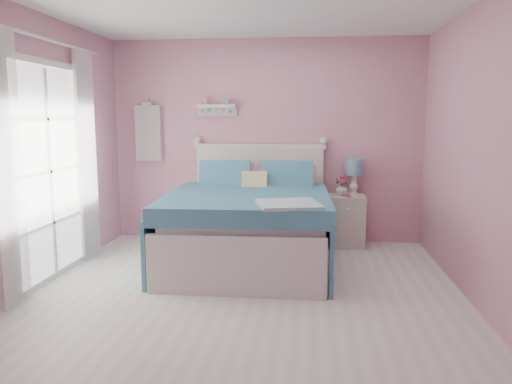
% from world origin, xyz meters
% --- Properties ---
extents(floor, '(4.50, 4.50, 0.00)m').
position_xyz_m(floor, '(0.00, 0.00, 0.00)').
color(floor, silver).
rests_on(floor, ground).
extents(room_shell, '(4.50, 4.50, 4.50)m').
position_xyz_m(room_shell, '(0.00, 0.00, 1.58)').
color(room_shell, '#CA8094').
rests_on(room_shell, floor).
extents(bed, '(1.78, 2.21, 1.27)m').
position_xyz_m(bed, '(-0.08, 1.15, 0.42)').
color(bed, silver).
rests_on(bed, floor).
extents(nightstand, '(0.44, 0.44, 0.64)m').
position_xyz_m(nightstand, '(1.04, 2.01, 0.32)').
color(nightstand, beige).
rests_on(nightstand, floor).
extents(table_lamp, '(0.23, 0.23, 0.46)m').
position_xyz_m(table_lamp, '(1.13, 2.09, 0.96)').
color(table_lamp, white).
rests_on(table_lamp, nightstand).
extents(vase, '(0.19, 0.19, 0.16)m').
position_xyz_m(vase, '(0.97, 2.05, 0.72)').
color(vase, silver).
rests_on(vase, nightstand).
extents(teacup, '(0.11, 0.11, 0.07)m').
position_xyz_m(teacup, '(1.03, 1.90, 0.68)').
color(teacup, '#C28292').
rests_on(teacup, nightstand).
extents(roses, '(0.14, 0.11, 0.12)m').
position_xyz_m(roses, '(0.97, 2.05, 0.84)').
color(roses, '#C04160').
rests_on(roses, vase).
extents(wall_shelf, '(0.50, 0.15, 0.25)m').
position_xyz_m(wall_shelf, '(-0.63, 2.19, 1.73)').
color(wall_shelf, silver).
rests_on(wall_shelf, room_shell).
extents(hanging_dress, '(0.34, 0.03, 0.72)m').
position_xyz_m(hanging_dress, '(-1.55, 2.18, 1.40)').
color(hanging_dress, white).
rests_on(hanging_dress, room_shell).
extents(french_door, '(0.04, 1.32, 2.16)m').
position_xyz_m(french_door, '(-1.97, 0.40, 1.07)').
color(french_door, silver).
rests_on(french_door, floor).
extents(curtain_near, '(0.04, 0.40, 2.32)m').
position_xyz_m(curtain_near, '(-1.92, -0.34, 1.18)').
color(curtain_near, white).
rests_on(curtain_near, floor).
extents(curtain_far, '(0.04, 0.40, 2.32)m').
position_xyz_m(curtain_far, '(-1.92, 1.14, 1.18)').
color(curtain_far, white).
rests_on(curtain_far, floor).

